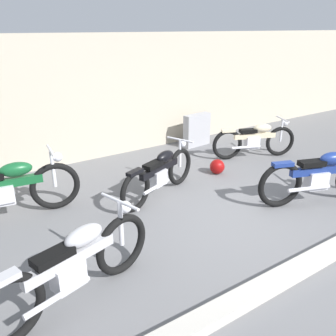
{
  "coord_description": "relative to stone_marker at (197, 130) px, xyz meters",
  "views": [
    {
      "loc": [
        -3.53,
        -3.42,
        2.74
      ],
      "look_at": [
        -0.51,
        1.12,
        0.55
      ],
      "focal_mm": 37.78,
      "sensor_mm": 36.0,
      "label": 1
    }
  ],
  "objects": [
    {
      "name": "motorcycle_black",
      "position": [
        -2.24,
        -1.86,
        0.03
      ],
      "size": [
        1.85,
        0.89,
        0.88
      ],
      "rotation": [
        0.0,
        0.0,
        0.37
      ],
      "color": "black",
      "rests_on": "ground_plane"
    },
    {
      "name": "stone_marker",
      "position": [
        0.0,
        0.0,
        0.0
      ],
      "size": [
        0.74,
        0.26,
        0.79
      ],
      "primitive_type": "cube",
      "rotation": [
        0.0,
        0.0,
        0.09
      ],
      "color": "#9E9EA3",
      "rests_on": "ground_plane"
    },
    {
      "name": "motorcycle_green",
      "position": [
        -4.57,
        -1.24,
        0.09
      ],
      "size": [
        2.22,
        0.62,
        1.0
      ],
      "rotation": [
        0.0,
        0.0,
        -0.12
      ],
      "color": "black",
      "rests_on": "ground_plane"
    },
    {
      "name": "motorcycle_silver",
      "position": [
        -4.36,
        -3.52,
        0.07
      ],
      "size": [
        2.07,
        0.82,
        0.96
      ],
      "rotation": [
        0.0,
        0.0,
        0.28
      ],
      "color": "black",
      "rests_on": "ground_plane"
    },
    {
      "name": "ground_plane",
      "position": [
        -1.67,
        -3.12,
        -0.39
      ],
      "size": [
        40.0,
        40.0,
        0.0
      ],
      "primitive_type": "plane",
      "color": "slate"
    },
    {
      "name": "motorcycle_cream",
      "position": [
        0.55,
        -1.39,
        0.02
      ],
      "size": [
        1.82,
        0.89,
        0.87
      ],
      "rotation": [
        0.0,
        0.0,
        -0.39
      ],
      "color": "black",
      "rests_on": "ground_plane"
    },
    {
      "name": "helmet",
      "position": [
        -0.76,
        -1.65,
        -0.24
      ],
      "size": [
        0.3,
        0.3,
        0.3
      ],
      "primitive_type": "sphere",
      "color": "maroon",
      "rests_on": "ground_plane"
    },
    {
      "name": "building_wall",
      "position": [
        -1.67,
        0.66,
        0.92
      ],
      "size": [
        18.0,
        0.3,
        2.63
      ],
      "primitive_type": "cube",
      "color": "#B2A893",
      "rests_on": "ground_plane"
    },
    {
      "name": "motorcycle_blue",
      "position": [
        -0.17,
        -3.51,
        0.08
      ],
      "size": [
        2.09,
        0.95,
        0.98
      ],
      "rotation": [
        0.0,
        0.0,
        -0.35
      ],
      "color": "black",
      "rests_on": "ground_plane"
    },
    {
      "name": "curb_strip",
      "position": [
        -1.67,
        -4.53,
        -0.33
      ],
      "size": [
        18.0,
        0.24,
        0.12
      ],
      "primitive_type": "cube",
      "color": "#B7B2A8",
      "rests_on": "ground_plane"
    }
  ]
}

